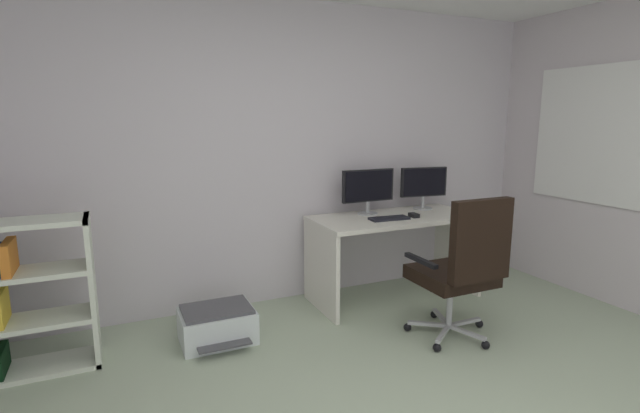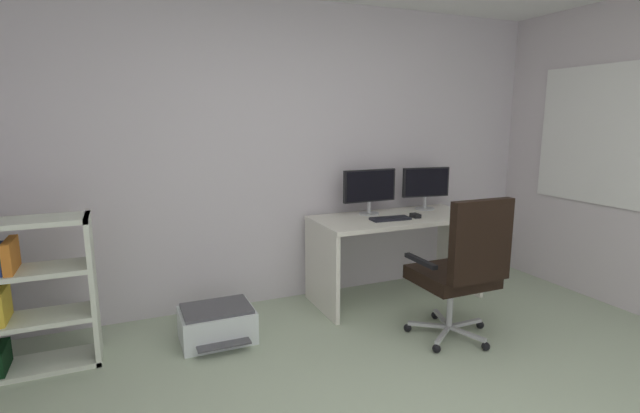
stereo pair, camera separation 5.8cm
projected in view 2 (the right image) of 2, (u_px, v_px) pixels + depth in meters
name	position (u px, v px, depth m)	size (l,w,h in m)	color
wall_back	(273.00, 155.00, 4.00)	(5.23, 0.10, 2.56)	silver
window_pane	(615.00, 136.00, 3.90)	(0.01, 1.35, 1.11)	white
window_frame	(614.00, 136.00, 3.90)	(0.02, 1.43, 1.19)	white
desk	(396.00, 238.00, 4.12)	(1.47, 0.67, 0.75)	white
monitor_main	(370.00, 188.00, 4.12)	(0.51, 0.18, 0.40)	#B2B5B7
monitor_secondary	(426.00, 184.00, 4.35)	(0.46, 0.18, 0.39)	#B2B5B7
keyboard	(390.00, 219.00, 3.94)	(0.34, 0.13, 0.02)	black
computer_mouse	(415.00, 216.00, 4.03)	(0.06, 0.10, 0.03)	black
office_chair	(462.00, 266.00, 3.27)	(0.63, 0.63, 1.07)	#B7BABC
bookshelf	(1.00, 300.00, 2.88)	(0.86, 0.32, 0.98)	silver
printer	(217.00, 324.00, 3.38)	(0.52, 0.47, 0.26)	silver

